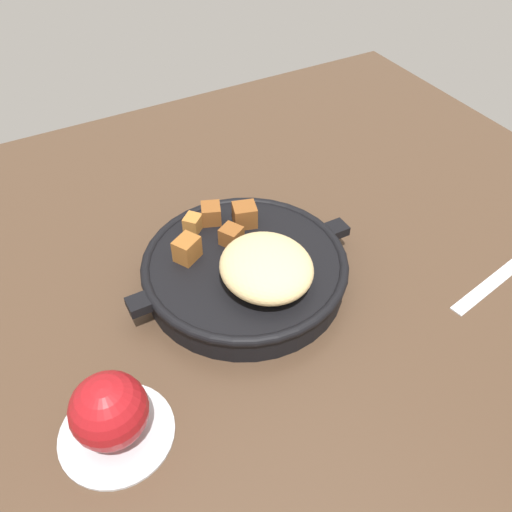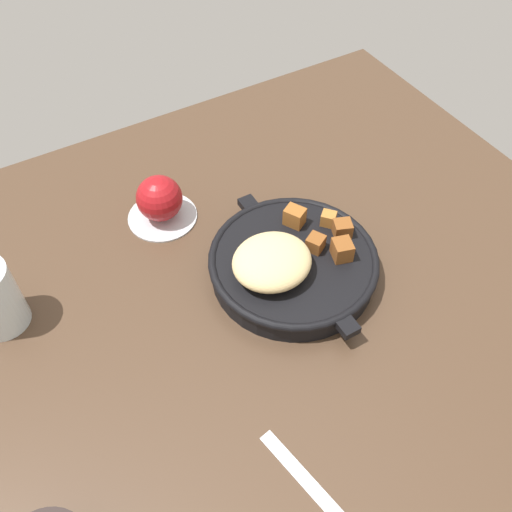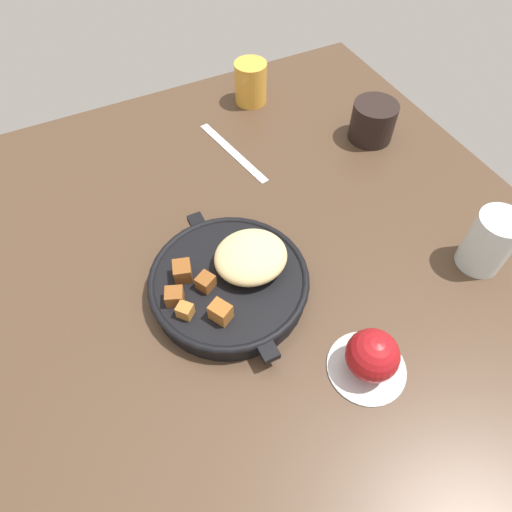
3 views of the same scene
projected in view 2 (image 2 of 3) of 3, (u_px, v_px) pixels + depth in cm
name	position (u px, v px, depth cm)	size (l,w,h in cm)	color
ground_plane	(284.00, 319.00, 78.71)	(100.94, 103.77, 2.40)	#473323
cast_iron_skillet	(291.00, 263.00, 80.10)	(28.74, 24.41, 7.93)	black
saucer_plate	(163.00, 216.00, 89.55)	(11.01, 11.01, 0.60)	#B7BABF
red_apple	(159.00, 198.00, 86.56)	(7.20, 7.20, 7.20)	maroon
butter_knife	(329.00, 506.00, 61.37)	(21.36, 1.60, 0.36)	silver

